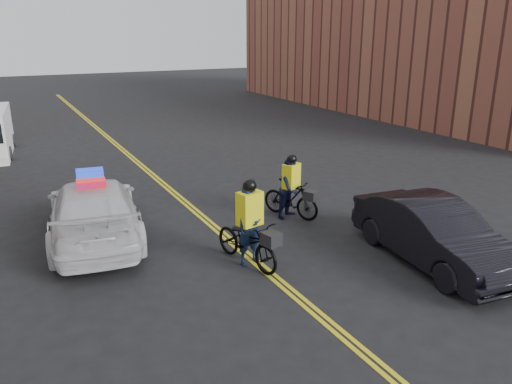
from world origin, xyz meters
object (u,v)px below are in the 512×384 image
Objects in this scene: police_cruiser at (94,210)px; cyclist_far at (291,193)px; dark_sedan at (433,233)px; cyclist_near at (250,235)px.

cyclist_far reaches higher than police_cruiser.
cyclist_near is at bearing 159.12° from dark_sedan.
cyclist_near reaches higher than police_cruiser.
police_cruiser is 3.00× the size of cyclist_far.
dark_sedan is 2.05× the size of cyclist_near.
police_cruiser is 4.44m from cyclist_near.
cyclist_near is (-3.90, 1.98, -0.03)m from dark_sedan.
dark_sedan is at bearing -97.03° from cyclist_far.
cyclist_near is 3.38m from cyclist_far.
cyclist_far is at bearing 114.04° from dark_sedan.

